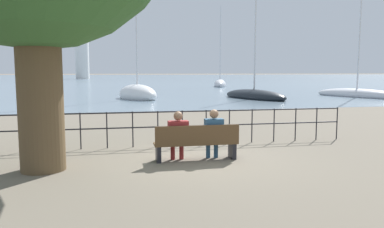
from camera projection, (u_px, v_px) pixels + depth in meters
ground_plane at (196, 160)px, 9.38m from camera, size 1000.00×1000.00×0.00m
harbor_water at (119, 77)px, 166.90m from camera, size 600.00×300.00×0.01m
park_bench at (197, 143)px, 9.27m from camera, size 2.09×0.45×0.90m
seated_person_left at (178, 133)px, 9.22m from camera, size 0.49×0.35×1.24m
seated_person_right at (214, 132)px, 9.40m from camera, size 0.46×0.35×1.27m
promenade_railing at (182, 122)px, 11.19m from camera, size 10.34×0.04×1.05m
sailboat_0 at (357, 94)px, 32.83m from camera, size 4.36×8.48×10.64m
sailboat_1 at (254, 96)px, 30.82m from camera, size 4.24×7.64×9.51m
sailboat_2 at (220, 84)px, 56.43m from camera, size 3.40×6.14×12.43m
sailboat_4 at (137, 94)px, 30.45m from camera, size 4.04×5.55×12.33m
harbor_lighthouse at (82, 48)px, 117.38m from camera, size 4.21×4.21×21.21m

